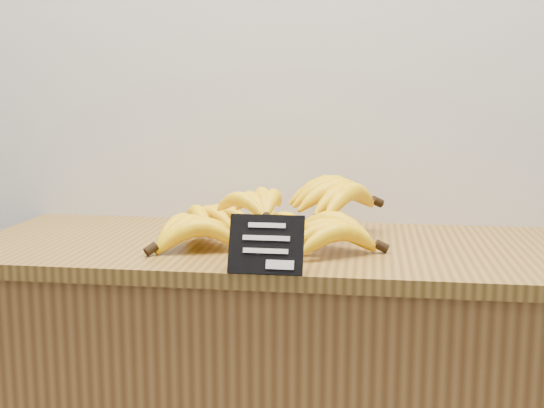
{
  "coord_description": "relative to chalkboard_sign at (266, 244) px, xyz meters",
  "views": [
    {
      "loc": [
        0.19,
        1.34,
        1.24
      ],
      "look_at": [
        -0.01,
        2.7,
        1.02
      ],
      "focal_mm": 45.0,
      "sensor_mm": 36.0,
      "label": 1
    }
  ],
  "objects": [
    {
      "name": "chalkboard_sign",
      "position": [
        0.0,
        0.0,
        0.0
      ],
      "size": [
        0.13,
        0.05,
        0.1
      ],
      "primitive_type": "cube",
      "rotation": [
        -0.39,
        0.0,
        0.0
      ],
      "color": "black",
      "rests_on": "counter_top"
    },
    {
      "name": "counter_top",
      "position": [
        -0.02,
        0.25,
        -0.07
      ],
      "size": [
        1.3,
        0.54,
        0.03
      ],
      "primitive_type": "cube",
      "color": "olive",
      "rests_on": "counter"
    },
    {
      "name": "banana_pile",
      "position": [
        -0.02,
        0.25,
        0.0
      ],
      "size": [
        0.52,
        0.39,
        0.13
      ],
      "color": "yellow",
      "rests_on": "counter_top"
    }
  ]
}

